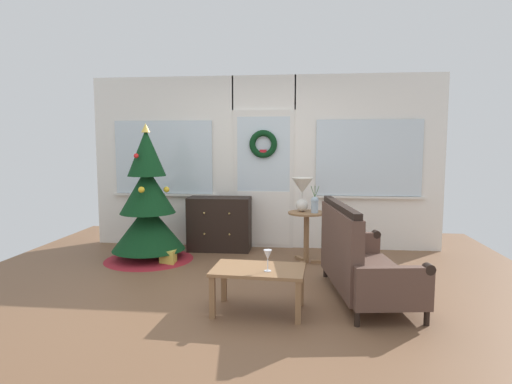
{
  "coord_description": "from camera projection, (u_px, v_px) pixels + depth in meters",
  "views": [
    {
      "loc": [
        0.58,
        -4.32,
        1.54
      ],
      "look_at": [
        0.05,
        0.55,
        1.0
      ],
      "focal_mm": 30.2,
      "sensor_mm": 36.0,
      "label": 1
    }
  ],
  "objects": [
    {
      "name": "dresser_cabinet",
      "position": [
        220.0,
        224.0,
        6.29
      ],
      "size": [
        0.91,
        0.45,
        0.78
      ],
      "color": "black",
      "rests_on": "ground"
    },
    {
      "name": "back_wall_with_door",
      "position": [
        264.0,
        162.0,
        6.42
      ],
      "size": [
        5.2,
        0.19,
        2.55
      ],
      "color": "white",
      "rests_on": "ground"
    },
    {
      "name": "christmas_tree",
      "position": [
        148.0,
        210.0,
        5.73
      ],
      "size": [
        1.18,
        1.18,
        1.82
      ],
      "color": "#4C331E",
      "rests_on": "ground"
    },
    {
      "name": "coffee_table",
      "position": [
        258.0,
        275.0,
        3.95
      ],
      "size": [
        0.87,
        0.57,
        0.41
      ],
      "color": "#8E6642",
      "rests_on": "ground"
    },
    {
      "name": "ground_plane",
      "position": [
        246.0,
        293.0,
        4.5
      ],
      "size": [
        6.76,
        6.76,
        0.0
      ],
      "primitive_type": "plane",
      "color": "brown"
    },
    {
      "name": "wine_glass",
      "position": [
        268.0,
        256.0,
        3.83
      ],
      "size": [
        0.08,
        0.08,
        0.2
      ],
      "color": "silver",
      "rests_on": "coffee_table"
    },
    {
      "name": "gift_box",
      "position": [
        168.0,
        257.0,
        5.55
      ],
      "size": [
        0.19,
        0.17,
        0.19
      ],
      "primitive_type": "cube",
      "color": "#D8C64C",
      "rests_on": "ground"
    },
    {
      "name": "table_lamp",
      "position": [
        302.0,
        190.0,
        5.58
      ],
      "size": [
        0.28,
        0.28,
        0.44
      ],
      "color": "silver",
      "rests_on": "side_table"
    },
    {
      "name": "settee_sofa",
      "position": [
        358.0,
        261.0,
        4.32
      ],
      "size": [
        0.9,
        1.59,
        0.96
      ],
      "color": "black",
      "rests_on": "ground"
    },
    {
      "name": "flower_vase",
      "position": [
        315.0,
        204.0,
        5.48
      ],
      "size": [
        0.11,
        0.1,
        0.35
      ],
      "color": "#99ADBC",
      "rests_on": "side_table"
    },
    {
      "name": "side_table",
      "position": [
        306.0,
        227.0,
        5.58
      ],
      "size": [
        0.5,
        0.48,
        0.67
      ],
      "color": "#8E6642",
      "rests_on": "ground"
    }
  ]
}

